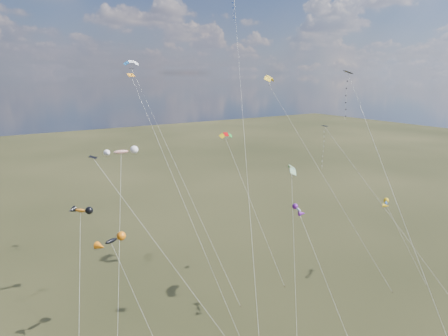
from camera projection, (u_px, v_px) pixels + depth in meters
diamond_black_high at (354, 113)px, 43.43m from camera, size 8.86×24.94×30.25m
diamond_navy_tall at (235, 26)px, 58.29m from camera, size 16.49×29.71×42.88m
diamond_black_mid at (133, 212)px, 45.16m from camera, size 10.99×14.27×20.78m
diamond_navy_right at (329, 154)px, 57.94m from camera, size 8.89×17.59×22.66m
diamond_orange_center at (167, 161)px, 46.25m from camera, size 5.84×17.48×29.94m
parafoil_yellow at (270, 78)px, 58.82m from camera, size 10.44×18.94×30.09m
parafoil_blue_white at (132, 63)px, 59.77m from camera, size 6.73×22.14×32.18m
parafoil_striped at (292, 167)px, 51.66m from camera, size 7.35×10.06×18.84m
parafoil_tricolor at (227, 135)px, 59.76m from camera, size 4.17×11.55×21.56m
novelty_black_orange at (111, 241)px, 45.53m from camera, size 4.60×6.70×11.86m
novelty_orange_black at (80, 211)px, 44.56m from camera, size 5.34×12.55×15.52m
novelty_white_purple at (299, 210)px, 48.53m from camera, size 1.58×12.03×14.17m
novelty_redwhite_stripe at (121, 152)px, 51.82m from camera, size 9.22×17.33×20.60m
novelty_blue_yellow at (386, 203)px, 58.08m from camera, size 4.30×6.92×11.96m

